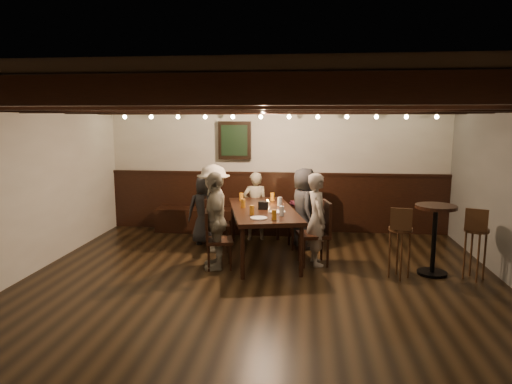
# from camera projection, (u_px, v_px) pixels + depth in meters

# --- Properties ---
(room) EXTENTS (7.00, 7.00, 7.00)m
(room) POSITION_uv_depth(u_px,v_px,m) (254.00, 185.00, 7.58)
(room) COLOR black
(room) RESTS_ON ground
(dining_table) EXTENTS (1.38, 2.23, 0.78)m
(dining_table) POSITION_uv_depth(u_px,v_px,m) (263.00, 213.00, 7.10)
(dining_table) COLOR black
(dining_table) RESTS_ON floor
(chair_left_near) EXTENTS (0.49, 0.49, 0.89)m
(chair_left_near) POSITION_uv_depth(u_px,v_px,m) (216.00, 234.00, 7.53)
(chair_left_near) COLOR black
(chair_left_near) RESTS_ON floor
(chair_left_far) EXTENTS (0.47, 0.47, 0.85)m
(chair_left_far) POSITION_uv_depth(u_px,v_px,m) (218.00, 250.00, 6.65)
(chair_left_far) COLOR black
(chair_left_far) RESTS_ON floor
(chair_right_near) EXTENTS (0.49, 0.49, 0.89)m
(chair_right_near) POSITION_uv_depth(u_px,v_px,m) (301.00, 232.00, 7.69)
(chair_right_near) COLOR black
(chair_right_near) RESTS_ON floor
(chair_right_far) EXTENTS (0.52, 0.52, 0.96)m
(chair_right_far) POSITION_uv_depth(u_px,v_px,m) (314.00, 245.00, 6.81)
(chair_right_far) COLOR black
(chair_right_far) RESTS_ON floor
(person_bench_left) EXTENTS (0.66, 0.50, 1.20)m
(person_bench_left) POSITION_uv_depth(u_px,v_px,m) (205.00, 210.00, 7.90)
(person_bench_left) COLOR #27282A
(person_bench_left) RESTS_ON floor
(person_bench_centre) EXTENTS (0.50, 0.39, 1.23)m
(person_bench_centre) POSITION_uv_depth(u_px,v_px,m) (255.00, 206.00, 8.15)
(person_bench_centre) COLOR gray
(person_bench_centre) RESTS_ON floor
(person_bench_right) EXTENTS (0.70, 0.60, 1.25)m
(person_bench_right) POSITION_uv_depth(u_px,v_px,m) (306.00, 206.00, 8.10)
(person_bench_right) COLOR #561D2D
(person_bench_right) RESTS_ON floor
(person_left_near) EXTENTS (0.73, 1.02, 1.43)m
(person_left_near) POSITION_uv_depth(u_px,v_px,m) (214.00, 208.00, 7.46)
(person_left_near) COLOR #B7AE9B
(person_left_near) RESTS_ON floor
(person_left_far) EXTENTS (0.52, 0.89, 1.42)m
(person_left_far) POSITION_uv_depth(u_px,v_px,m) (215.00, 220.00, 6.57)
(person_left_far) COLOR gray
(person_left_far) RESTS_ON floor
(person_right_near) EXTENTS (0.57, 0.74, 1.35)m
(person_right_near) POSITION_uv_depth(u_px,v_px,m) (304.00, 208.00, 7.63)
(person_right_near) COLOR #2B2B2D
(person_right_near) RESTS_ON floor
(person_right_far) EXTENTS (0.43, 0.56, 1.38)m
(person_right_far) POSITION_uv_depth(u_px,v_px,m) (317.00, 219.00, 6.75)
(person_right_far) COLOR gray
(person_right_far) RESTS_ON floor
(pint_a) EXTENTS (0.07, 0.07, 0.14)m
(pint_a) POSITION_uv_depth(u_px,v_px,m) (241.00, 197.00, 7.73)
(pint_a) COLOR #BF7219
(pint_a) RESTS_ON dining_table
(pint_b) EXTENTS (0.07, 0.07, 0.14)m
(pint_b) POSITION_uv_depth(u_px,v_px,m) (272.00, 197.00, 7.74)
(pint_b) COLOR #BF7219
(pint_b) RESTS_ON dining_table
(pint_c) EXTENTS (0.07, 0.07, 0.14)m
(pint_c) POSITION_uv_depth(u_px,v_px,m) (243.00, 203.00, 7.14)
(pint_c) COLOR #BF7219
(pint_c) RESTS_ON dining_table
(pint_d) EXTENTS (0.07, 0.07, 0.14)m
(pint_d) POSITION_uv_depth(u_px,v_px,m) (280.00, 201.00, 7.31)
(pint_d) COLOR silver
(pint_d) RESTS_ON dining_table
(pint_e) EXTENTS (0.07, 0.07, 0.14)m
(pint_e) POSITION_uv_depth(u_px,v_px,m) (252.00, 210.00, 6.61)
(pint_e) COLOR #BF7219
(pint_e) RESTS_ON dining_table
(pint_f) EXTENTS (0.07, 0.07, 0.14)m
(pint_f) POSITION_uv_depth(u_px,v_px,m) (282.00, 211.00, 6.56)
(pint_f) COLOR silver
(pint_f) RESTS_ON dining_table
(pint_g) EXTENTS (0.07, 0.07, 0.14)m
(pint_g) POSITION_uv_depth(u_px,v_px,m) (274.00, 215.00, 6.30)
(pint_g) COLOR #BF7219
(pint_g) RESTS_ON dining_table
(plate_near) EXTENTS (0.24, 0.24, 0.01)m
(plate_near) POSITION_uv_depth(u_px,v_px,m) (259.00, 218.00, 6.39)
(plate_near) COLOR white
(plate_near) RESTS_ON dining_table
(plate_far) EXTENTS (0.24, 0.24, 0.01)m
(plate_far) POSITION_uv_depth(u_px,v_px,m) (277.00, 212.00, 6.82)
(plate_far) COLOR white
(plate_far) RESTS_ON dining_table
(condiment_caddy) EXTENTS (0.15, 0.10, 0.12)m
(condiment_caddy) POSITION_uv_depth(u_px,v_px,m) (263.00, 205.00, 7.03)
(condiment_caddy) COLOR black
(condiment_caddy) RESTS_ON dining_table
(candle) EXTENTS (0.05, 0.05, 0.05)m
(candle) POSITION_uv_depth(u_px,v_px,m) (268.00, 203.00, 7.39)
(candle) COLOR beige
(candle) RESTS_ON dining_table
(high_top_table) EXTENTS (0.56, 0.56, 0.99)m
(high_top_table) POSITION_uv_depth(u_px,v_px,m) (435.00, 229.00, 6.31)
(high_top_table) COLOR black
(high_top_table) RESTS_ON floor
(bar_stool_left) EXTENTS (0.33, 0.34, 1.00)m
(bar_stool_left) POSITION_uv_depth(u_px,v_px,m) (399.00, 252.00, 6.20)
(bar_stool_left) COLOR #341D10
(bar_stool_left) RESTS_ON floor
(bar_stool_right) EXTENTS (0.35, 0.36, 1.00)m
(bar_stool_right) POSITION_uv_depth(u_px,v_px,m) (475.00, 253.00, 6.15)
(bar_stool_right) COLOR #341D10
(bar_stool_right) RESTS_ON floor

